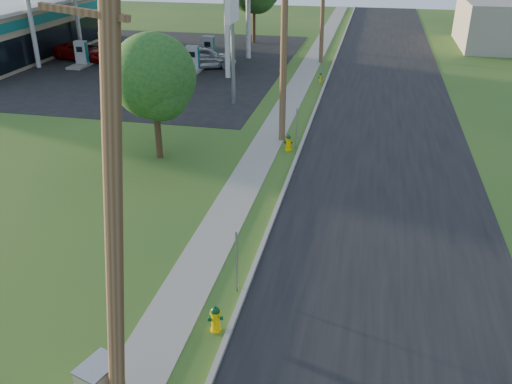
{
  "coord_description": "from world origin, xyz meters",
  "views": [
    {
      "loc": [
        3.53,
        -8.43,
        9.58
      ],
      "look_at": [
        0.0,
        8.0,
        1.4
      ],
      "focal_mm": 38.0,
      "sensor_mm": 36.0,
      "label": 1
    }
  ],
  "objects_px": {
    "price_pylon": "(232,11)",
    "hydrant_near": "(216,319)",
    "utility_pole_near": "(114,234)",
    "fuel_pump_se": "(209,51)",
    "fuel_pump_nw": "(82,56)",
    "fuel_pump_sw": "(106,46)",
    "utility_pole_mid": "(284,40)",
    "fuel_pump_ne": "(193,62)",
    "car_silver": "(204,57)",
    "car_red": "(84,51)",
    "hydrant_mid": "(288,143)",
    "hydrant_far": "(321,78)",
    "tree_verge": "(155,80)"
  },
  "relations": [
    {
      "from": "fuel_pump_nw",
      "to": "car_silver",
      "type": "bearing_deg",
      "value": 7.0
    },
    {
      "from": "price_pylon",
      "to": "car_red",
      "type": "bearing_deg",
      "value": 147.51
    },
    {
      "from": "utility_pole_mid",
      "to": "fuel_pump_se",
      "type": "bearing_deg",
      "value": 117.63
    },
    {
      "from": "fuel_pump_ne",
      "to": "price_pylon",
      "type": "distance_m",
      "value": 10.17
    },
    {
      "from": "utility_pole_near",
      "to": "fuel_pump_se",
      "type": "bearing_deg",
      "value": 104.27
    },
    {
      "from": "utility_pole_mid",
      "to": "fuel_pump_nw",
      "type": "relative_size",
      "value": 3.06
    },
    {
      "from": "fuel_pump_se",
      "to": "utility_pole_near",
      "type": "bearing_deg",
      "value": -75.73
    },
    {
      "from": "car_red",
      "to": "utility_pole_mid",
      "type": "bearing_deg",
      "value": -112.57
    },
    {
      "from": "tree_verge",
      "to": "hydrant_near",
      "type": "relative_size",
      "value": 7.18
    },
    {
      "from": "hydrant_near",
      "to": "utility_pole_mid",
      "type": "bearing_deg",
      "value": 92.84
    },
    {
      "from": "fuel_pump_sw",
      "to": "fuel_pump_se",
      "type": "distance_m",
      "value": 9.0
    },
    {
      "from": "price_pylon",
      "to": "hydrant_near",
      "type": "xyz_separation_m",
      "value": [
        4.62,
        -20.12,
        -5.05
      ]
    },
    {
      "from": "fuel_pump_sw",
      "to": "car_silver",
      "type": "bearing_deg",
      "value": -16.63
    },
    {
      "from": "utility_pole_mid",
      "to": "fuel_pump_se",
      "type": "xyz_separation_m",
      "value": [
        -8.9,
        17.0,
        -4.23
      ]
    },
    {
      "from": "price_pylon",
      "to": "tree_verge",
      "type": "relative_size",
      "value": 1.2
    },
    {
      "from": "fuel_pump_nw",
      "to": "utility_pole_near",
      "type": "bearing_deg",
      "value": -60.0
    },
    {
      "from": "tree_verge",
      "to": "car_red",
      "type": "xyz_separation_m",
      "value": [
        -13.66,
        18.5,
        -2.93
      ]
    },
    {
      "from": "fuel_pump_nw",
      "to": "fuel_pump_sw",
      "type": "height_order",
      "value": "same"
    },
    {
      "from": "price_pylon",
      "to": "tree_verge",
      "type": "distance_m",
      "value": 9.3
    },
    {
      "from": "hydrant_near",
      "to": "fuel_pump_ne",
      "type": "bearing_deg",
      "value": 109.21
    },
    {
      "from": "fuel_pump_ne",
      "to": "car_red",
      "type": "xyz_separation_m",
      "value": [
        -9.83,
        1.95,
        0.01
      ]
    },
    {
      "from": "price_pylon",
      "to": "tree_verge",
      "type": "xyz_separation_m",
      "value": [
        -1.17,
        -9.06,
        -1.77
      ]
    },
    {
      "from": "tree_verge",
      "to": "hydrant_mid",
      "type": "distance_m",
      "value": 6.85
    },
    {
      "from": "fuel_pump_sw",
      "to": "price_pylon",
      "type": "distance_m",
      "value": 18.72
    },
    {
      "from": "hydrant_far",
      "to": "car_silver",
      "type": "distance_m",
      "value": 9.43
    },
    {
      "from": "hydrant_mid",
      "to": "hydrant_far",
      "type": "bearing_deg",
      "value": 89.34
    },
    {
      "from": "fuel_pump_se",
      "to": "hydrant_mid",
      "type": "bearing_deg",
      "value": -62.8
    },
    {
      "from": "fuel_pump_ne",
      "to": "tree_verge",
      "type": "height_order",
      "value": "tree_verge"
    },
    {
      "from": "fuel_pump_sw",
      "to": "hydrant_mid",
      "type": "distance_m",
      "value": 26.06
    },
    {
      "from": "utility_pole_near",
      "to": "hydrant_far",
      "type": "distance_m",
      "value": 30.15
    },
    {
      "from": "fuel_pump_se",
      "to": "hydrant_near",
      "type": "relative_size",
      "value": 4.04
    },
    {
      "from": "utility_pole_mid",
      "to": "fuel_pump_ne",
      "type": "relative_size",
      "value": 3.06
    },
    {
      "from": "fuel_pump_nw",
      "to": "fuel_pump_ne",
      "type": "relative_size",
      "value": 1.0
    },
    {
      "from": "utility_pole_mid",
      "to": "hydrant_near",
      "type": "height_order",
      "value": "utility_pole_mid"
    },
    {
      "from": "fuel_pump_se",
      "to": "price_pylon",
      "type": "bearing_deg",
      "value": -66.5
    },
    {
      "from": "utility_pole_near",
      "to": "tree_verge",
      "type": "distance_m",
      "value": 15.35
    },
    {
      "from": "utility_pole_near",
      "to": "fuel_pump_sw",
      "type": "height_order",
      "value": "utility_pole_near"
    },
    {
      "from": "utility_pole_near",
      "to": "fuel_pump_nw",
      "type": "height_order",
      "value": "utility_pole_near"
    },
    {
      "from": "fuel_pump_sw",
      "to": "hydrant_near",
      "type": "relative_size",
      "value": 4.04
    },
    {
      "from": "fuel_pump_se",
      "to": "hydrant_mid",
      "type": "xyz_separation_m",
      "value": [
        9.45,
        -18.39,
        -0.33
      ]
    },
    {
      "from": "fuel_pump_ne",
      "to": "price_pylon",
      "type": "xyz_separation_m",
      "value": [
        5.0,
        -7.5,
        4.71
      ]
    },
    {
      "from": "fuel_pump_se",
      "to": "tree_verge",
      "type": "height_order",
      "value": "tree_verge"
    },
    {
      "from": "fuel_pump_sw",
      "to": "fuel_pump_nw",
      "type": "bearing_deg",
      "value": -90.0
    },
    {
      "from": "fuel_pump_sw",
      "to": "car_silver",
      "type": "relative_size",
      "value": 0.66
    },
    {
      "from": "fuel_pump_ne",
      "to": "hydrant_mid",
      "type": "xyz_separation_m",
      "value": [
        9.45,
        -14.39,
        -0.33
      ]
    },
    {
      "from": "price_pylon",
      "to": "hydrant_near",
      "type": "height_order",
      "value": "price_pylon"
    },
    {
      "from": "utility_pole_near",
      "to": "utility_pole_mid",
      "type": "height_order",
      "value": "utility_pole_mid"
    },
    {
      "from": "fuel_pump_nw",
      "to": "fuel_pump_sw",
      "type": "distance_m",
      "value": 4.0
    },
    {
      "from": "utility_pole_mid",
      "to": "car_silver",
      "type": "height_order",
      "value": "utility_pole_mid"
    },
    {
      "from": "utility_pole_near",
      "to": "hydrant_mid",
      "type": "relative_size",
      "value": 11.67
    }
  ]
}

